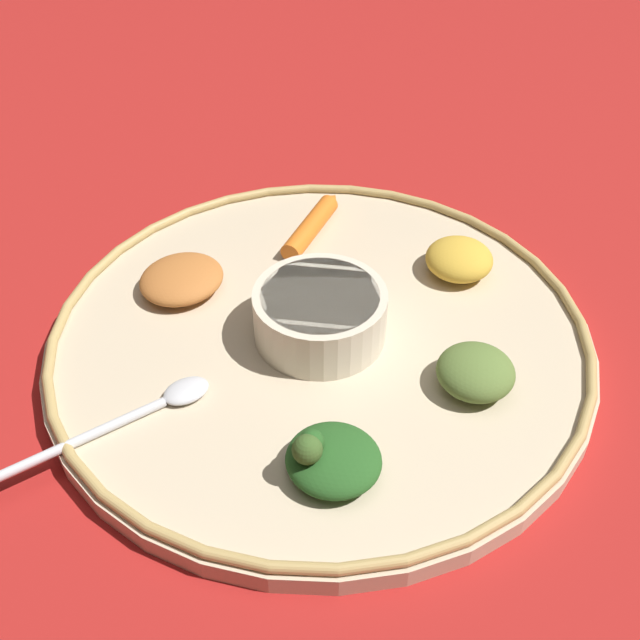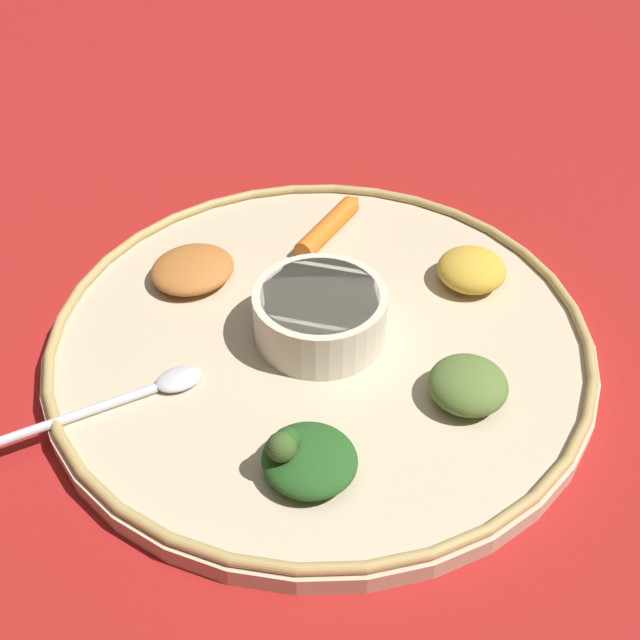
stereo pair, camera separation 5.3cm
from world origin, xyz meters
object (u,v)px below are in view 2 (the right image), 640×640
at_px(greens_pile, 306,458).
at_px(carrot_near_spoon, 331,224).
at_px(center_bowl, 320,313).
at_px(spoon, 117,401).

relative_size(greens_pile, carrot_near_spoon, 0.63).
xyz_separation_m(greens_pile, carrot_near_spoon, (0.22, 0.15, -0.00)).
bearing_deg(carrot_near_spoon, greens_pile, -146.47).
bearing_deg(center_bowl, greens_pile, -146.29).
bearing_deg(center_bowl, spoon, 154.58).
bearing_deg(greens_pile, spoon, 104.16).
bearing_deg(spoon, center_bowl, -25.42).
bearing_deg(center_bowl, carrot_near_spoon, 33.36).
height_order(center_bowl, spoon, center_bowl).
height_order(center_bowl, greens_pile, center_bowl).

